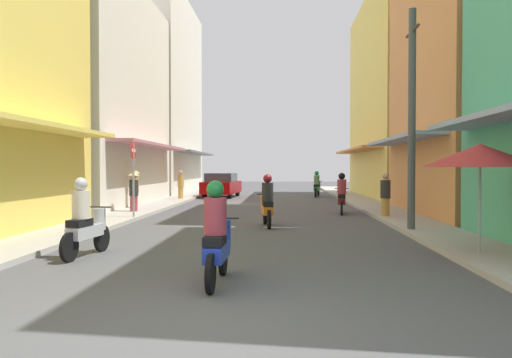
% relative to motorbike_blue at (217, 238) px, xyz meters
% --- Properties ---
extents(ground_plane, '(87.27, 87.27, 0.00)m').
position_rel_motorbike_blue_xyz_m(ground_plane, '(0.19, 13.63, -0.70)').
color(ground_plane, '#4C4C4F').
extents(sidewalk_left, '(1.64, 47.67, 0.12)m').
position_rel_motorbike_blue_xyz_m(sidewalk_left, '(-4.66, 13.63, -0.64)').
color(sidewalk_left, '#ADA89E').
rests_on(sidewalk_left, ground).
extents(sidewalk_right, '(1.64, 47.67, 0.12)m').
position_rel_motorbike_blue_xyz_m(sidewalk_right, '(5.03, 13.63, -0.64)').
color(sidewalk_right, '#ADA89E').
rests_on(sidewalk_right, ground).
extents(building_left_mid, '(7.05, 11.10, 10.09)m').
position_rel_motorbike_blue_xyz_m(building_left_mid, '(-8.47, 15.59, 4.33)').
color(building_left_mid, silver).
rests_on(building_left_mid, ground).
extents(building_left_far, '(7.05, 11.42, 13.30)m').
position_rel_motorbike_blue_xyz_m(building_left_far, '(-8.47, 27.37, 5.94)').
color(building_left_far, silver).
rests_on(building_left_far, ground).
extents(building_right_mid, '(7.05, 8.82, 14.96)m').
position_rel_motorbike_blue_xyz_m(building_right_mid, '(8.85, 11.25, 6.77)').
color(building_right_mid, '#D88C4C').
rests_on(building_right_mid, ground).
extents(building_right_far, '(7.05, 12.77, 11.68)m').
position_rel_motorbike_blue_xyz_m(building_right_far, '(8.85, 22.47, 5.13)').
color(building_right_far, '#EFD159').
rests_on(building_right_far, ground).
extents(motorbike_blue, '(0.55, 1.81, 1.58)m').
position_rel_motorbike_blue_xyz_m(motorbike_blue, '(0.00, 0.00, 0.00)').
color(motorbike_blue, black).
rests_on(motorbike_blue, ground).
extents(motorbike_green, '(0.62, 1.79, 1.58)m').
position_rel_motorbike_blue_xyz_m(motorbike_green, '(3.12, 23.08, 0.00)').
color(motorbike_green, black).
rests_on(motorbike_green, ground).
extents(motorbike_silver, '(0.56, 1.80, 1.58)m').
position_rel_motorbike_blue_xyz_m(motorbike_silver, '(-2.90, 2.20, 0.00)').
color(motorbike_silver, black).
rests_on(motorbike_silver, ground).
extents(motorbike_maroon, '(0.55, 1.81, 1.58)m').
position_rel_motorbike_blue_xyz_m(motorbike_maroon, '(3.28, 11.88, 0.00)').
color(motorbike_maroon, black).
rests_on(motorbike_maroon, ground).
extents(motorbike_orange, '(0.55, 1.81, 1.58)m').
position_rel_motorbike_blue_xyz_m(motorbike_orange, '(0.54, 7.50, 0.00)').
color(motorbike_orange, black).
rests_on(motorbike_orange, ground).
extents(parked_car, '(2.10, 4.23, 1.45)m').
position_rel_motorbike_blue_xyz_m(parked_car, '(-2.62, 22.54, 0.04)').
color(parked_car, '#8C0000').
rests_on(parked_car, ground).
extents(pedestrian_far, '(0.34, 0.34, 1.59)m').
position_rel_motorbike_blue_xyz_m(pedestrian_far, '(4.52, 9.83, 0.09)').
color(pedestrian_far, '#BF8C3F').
rests_on(pedestrian_far, ground).
extents(pedestrian_midway, '(0.44, 0.44, 1.63)m').
position_rel_motorbike_blue_xyz_m(pedestrian_midway, '(-4.62, 11.27, 0.22)').
color(pedestrian_midway, '#99333F').
rests_on(pedestrian_midway, ground).
extents(pedestrian_foreground, '(0.44, 0.44, 1.70)m').
position_rel_motorbike_blue_xyz_m(pedestrian_foreground, '(-5.12, 13.09, 0.25)').
color(pedestrian_foreground, beige).
rests_on(pedestrian_foreground, ground).
extents(pedestrian_crossing, '(0.34, 0.34, 1.62)m').
position_rel_motorbike_blue_xyz_m(pedestrian_crossing, '(-4.43, 19.25, 0.11)').
color(pedestrian_crossing, '#BF8C3F').
rests_on(pedestrian_crossing, ground).
extents(vendor_umbrella, '(2.16, 2.16, 2.23)m').
position_rel_motorbike_blue_xyz_m(vendor_umbrella, '(4.82, 2.40, 1.30)').
color(vendor_umbrella, '#99999E').
rests_on(vendor_umbrella, ground).
extents(utility_pole, '(0.20, 1.20, 6.02)m').
position_rel_motorbike_blue_xyz_m(utility_pole, '(4.46, 6.16, 2.38)').
color(utility_pole, '#4C4C4F').
rests_on(utility_pole, ground).
extents(street_sign_no_entry, '(0.07, 0.60, 2.65)m').
position_rel_motorbike_blue_xyz_m(street_sign_no_entry, '(-3.99, 9.11, 1.01)').
color(street_sign_no_entry, gray).
rests_on(street_sign_no_entry, ground).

